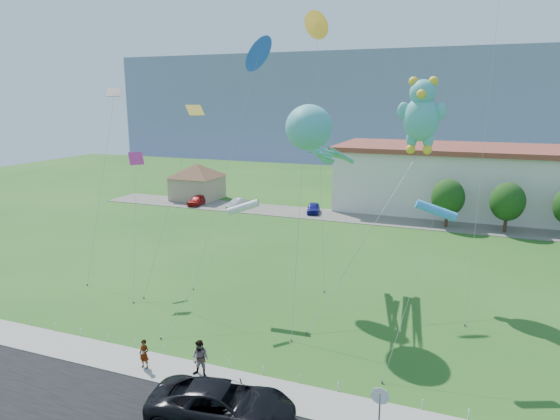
% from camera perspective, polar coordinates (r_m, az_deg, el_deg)
% --- Properties ---
extents(ground, '(160.00, 160.00, 0.00)m').
position_cam_1_polar(ground, '(29.47, -6.47, -15.93)').
color(ground, '#1E5016').
rests_on(ground, ground).
extents(sidewalk, '(80.00, 2.50, 0.10)m').
position_cam_1_polar(sidewalk, '(27.38, -9.29, -18.32)').
color(sidewalk, gray).
rests_on(sidewalk, ground).
extents(parking_strip, '(70.00, 6.00, 0.06)m').
position_cam_1_polar(parking_strip, '(60.73, 9.02, -0.86)').
color(parking_strip, '#59544C').
rests_on(parking_strip, ground).
extents(hill_ridge, '(160.00, 50.00, 25.00)m').
position_cam_1_polar(hill_ridge, '(143.32, 16.72, 11.52)').
color(hill_ridge, slate).
rests_on(hill_ridge, ground).
extents(pavilion, '(9.20, 9.20, 5.00)m').
position_cam_1_polar(pavilion, '(71.66, -9.46, 3.63)').
color(pavilion, tan).
rests_on(pavilion, ground).
extents(stop_sign, '(0.80, 0.07, 2.50)m').
position_cam_1_polar(stop_sign, '(22.40, 11.35, -20.60)').
color(stop_sign, slate).
rests_on(stop_sign, ground).
extents(rope_fence, '(26.05, 0.05, 0.50)m').
position_cam_1_polar(rope_fence, '(28.36, -7.76, -16.62)').
color(rope_fence, white).
rests_on(rope_fence, ground).
extents(tree_near, '(3.60, 3.60, 5.47)m').
position_cam_1_polar(tree_near, '(57.83, 18.64, 1.35)').
color(tree_near, '#3F2B19').
rests_on(tree_near, ground).
extents(tree_mid, '(3.60, 3.60, 5.47)m').
position_cam_1_polar(tree_mid, '(57.90, 24.56, 0.88)').
color(tree_mid, '#3F2B19').
rests_on(tree_mid, ground).
extents(suv, '(6.90, 4.05, 1.80)m').
position_cam_1_polar(suv, '(23.53, -6.63, -21.27)').
color(suv, black).
rests_on(suv, road).
extents(pedestrian_left, '(0.58, 0.39, 1.57)m').
position_cam_1_polar(pedestrian_left, '(28.30, -15.26, -15.59)').
color(pedestrian_left, gray).
rests_on(pedestrian_left, sidewalk).
extents(pedestrian_right, '(0.96, 0.75, 1.94)m').
position_cam_1_polar(pedestrian_right, '(26.90, -9.08, -16.41)').
color(pedestrian_right, gray).
rests_on(pedestrian_right, sidewalk).
extents(parked_car_red, '(1.64, 3.89, 1.31)m').
position_cam_1_polar(parked_car_red, '(67.76, -9.40, 1.13)').
color(parked_car_red, '#B21A15').
rests_on(parked_car_red, parking_strip).
extents(parked_car_silver, '(1.98, 3.88, 1.22)m').
position_cam_1_polar(parked_car_silver, '(65.15, -4.88, 0.76)').
color(parked_car_silver, '#BABAC2').
rests_on(parked_car_silver, parking_strip).
extents(parked_car_blue, '(2.31, 3.91, 1.25)m').
position_cam_1_polar(parked_car_blue, '(62.30, 3.84, 0.23)').
color(parked_car_blue, navy).
rests_on(parked_car_blue, parking_strip).
extents(octopus_kite, '(2.94, 13.10, 13.70)m').
position_cam_1_polar(octopus_kite, '(34.01, 4.07, 8.12)').
color(octopus_kite, teal).
rests_on(octopus_kite, ground).
extents(teddy_bear_kite, '(6.62, 12.65, 15.59)m').
position_cam_1_polar(teddy_bear_kite, '(38.33, 15.86, 10.57)').
color(teddy_bear_kite, teal).
rests_on(teddy_bear_kite, ground).
extents(small_kite_blue, '(3.84, 6.75, 18.06)m').
position_cam_1_polar(small_kite_blue, '(39.86, -2.68, 16.81)').
color(small_kite_blue, blue).
rests_on(small_kite_blue, ground).
extents(small_kite_yellow, '(3.63, 3.82, 13.68)m').
position_cam_1_polar(small_kite_yellow, '(35.86, -10.41, 8.60)').
color(small_kite_yellow, yellow).
rests_on(small_kite_yellow, ground).
extents(small_kite_white, '(2.67, 7.91, 7.33)m').
position_cam_1_polar(small_kite_white, '(33.63, -4.30, 0.21)').
color(small_kite_white, silver).
rests_on(small_kite_white, ground).
extents(small_kite_black, '(1.29, 5.42, 14.94)m').
position_cam_1_polar(small_kite_black, '(42.16, -18.78, 10.11)').
color(small_kite_black, black).
rests_on(small_kite_black, ground).
extents(small_kite_pink, '(3.96, 6.27, 9.87)m').
position_cam_1_polar(small_kite_pink, '(40.42, -16.15, 4.12)').
color(small_kite_pink, '#DF3181').
rests_on(small_kite_pink, ground).
extents(small_kite_orange, '(3.52, 6.02, 20.30)m').
position_cam_1_polar(small_kite_orange, '(40.80, 4.20, 19.72)').
color(small_kite_orange, yellow).
rests_on(small_kite_orange, ground).
extents(small_kite_cyan, '(2.03, 5.70, 8.60)m').
position_cam_1_polar(small_kite_cyan, '(28.13, 17.36, -0.18)').
color(small_kite_cyan, '#3092DA').
rests_on(small_kite_cyan, ground).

